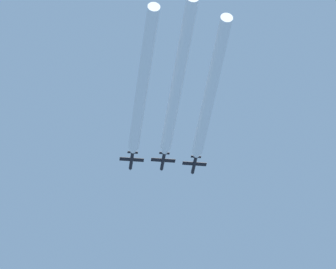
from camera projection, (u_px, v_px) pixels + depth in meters
The scene contains 6 objects.
jet_far_left at pixel (131, 161), 350.10m from camera, with size 7.39×10.76×2.59m.
jet_inner_left at pixel (163, 161), 350.92m from camera, with size 7.39×10.76×2.59m.
jet_center at pixel (194, 165), 351.58m from camera, with size 7.39×10.76×2.59m.
smoke_trail_far_left at pixel (143, 85), 321.15m from camera, with size 3.32×63.11×3.32m.
smoke_trail_inner_left at pixel (178, 81), 320.42m from camera, with size 3.32×67.01×3.32m.
smoke_trail_center at pixel (210, 92), 323.38m from camera, with size 3.32×61.20×3.32m.
Camera 1 is at (-30.09, -283.03, 1.95)m, focal length 123.50 mm.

